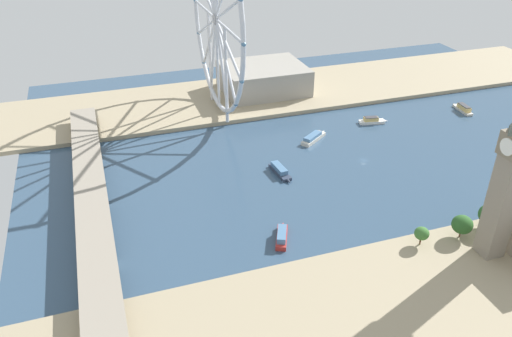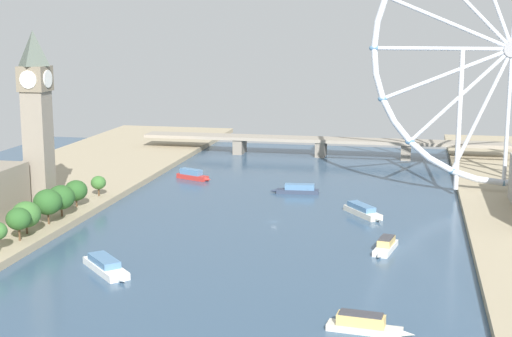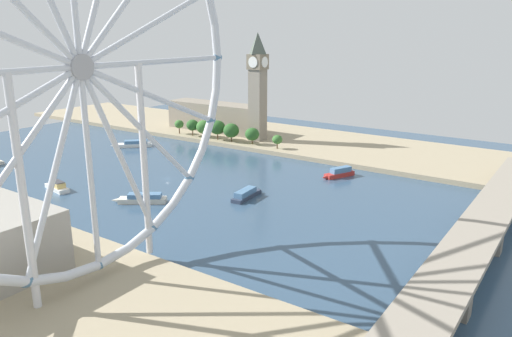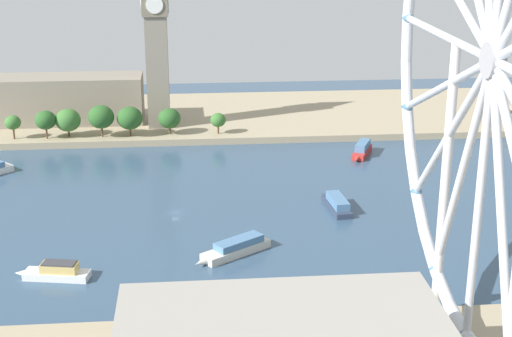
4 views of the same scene
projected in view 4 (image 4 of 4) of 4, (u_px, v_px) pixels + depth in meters
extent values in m
plane|color=#334C66|center=(175.00, 212.00, 273.36)|extent=(419.76, 419.76, 0.00)
cube|color=tan|center=(178.00, 117.00, 390.79)|extent=(90.00, 520.00, 3.00)
cube|color=gray|center=(158.00, 72.00, 361.05)|extent=(10.04, 10.04, 51.74)
cube|color=#776B57|center=(155.00, 3.00, 351.09)|extent=(11.65, 11.65, 10.77)
cylinder|color=white|center=(168.00, 3.00, 351.60)|extent=(7.63, 0.50, 7.63)
cylinder|color=white|center=(141.00, 4.00, 350.59)|extent=(7.63, 0.50, 7.63)
cylinder|color=white|center=(154.00, 5.00, 345.41)|extent=(0.50, 7.63, 7.63)
cylinder|color=white|center=(155.00, 2.00, 356.78)|extent=(0.50, 7.63, 7.63)
cube|color=gray|center=(55.00, 99.00, 372.60)|extent=(22.00, 83.39, 22.26)
cylinder|color=#513823|center=(14.00, 134.00, 348.04)|extent=(0.80, 0.80, 4.78)
ellipsoid|color=#386B2D|center=(13.00, 122.00, 346.37)|extent=(7.12, 7.12, 6.41)
cylinder|color=#513823|center=(47.00, 133.00, 348.87)|extent=(0.80, 0.80, 4.70)
ellipsoid|color=#285623|center=(46.00, 120.00, 346.92)|extent=(9.40, 9.40, 8.46)
cylinder|color=#513823|center=(69.00, 133.00, 351.84)|extent=(0.80, 0.80, 3.13)
ellipsoid|color=#386B2D|center=(68.00, 120.00, 349.90)|extent=(11.37, 11.37, 10.23)
cylinder|color=#513823|center=(102.00, 132.00, 351.31)|extent=(0.80, 0.80, 4.60)
ellipsoid|color=#285623|center=(101.00, 117.00, 349.09)|extent=(11.64, 11.64, 10.47)
cylinder|color=#513823|center=(131.00, 132.00, 352.78)|extent=(0.80, 0.80, 3.71)
ellipsoid|color=#285623|center=(130.00, 118.00, 350.72)|extent=(11.53, 11.53, 10.37)
cylinder|color=#513823|center=(170.00, 131.00, 355.71)|extent=(0.80, 0.80, 3.31)
ellipsoid|color=#285623|center=(169.00, 118.00, 353.88)|extent=(10.19, 10.19, 9.17)
cylinder|color=#513823|center=(218.00, 130.00, 356.37)|extent=(0.80, 0.80, 3.61)
ellipsoid|color=#386B2D|center=(218.00, 120.00, 354.89)|extent=(7.08, 7.08, 6.37)
torus|color=silver|center=(493.00, 60.00, 160.76)|extent=(131.91, 3.18, 131.91)
cylinder|color=#99999E|center=(493.00, 60.00, 160.76)|extent=(7.72, 3.00, 7.72)
cylinder|color=silver|center=(444.00, 36.00, 191.14)|extent=(64.36, 1.91, 1.91)
cylinder|color=silver|center=(443.00, 87.00, 192.75)|extent=(60.19, 1.91, 26.39)
cylinder|color=silver|center=(449.00, 136.00, 189.49)|extent=(46.86, 1.91, 46.86)
cylinder|color=silver|center=(461.00, 177.00, 181.86)|extent=(26.39, 1.91, 60.19)
cylinder|color=silver|center=(479.00, 206.00, 171.01)|extent=(1.91, 1.91, 64.36)
cylinder|color=silver|center=(501.00, 217.00, 158.60)|extent=(26.39, 1.91, 60.19)
ellipsoid|color=teal|center=(408.00, 18.00, 221.53)|extent=(4.80, 3.20, 3.20)
ellipsoid|color=teal|center=(407.00, 107.00, 224.75)|extent=(4.80, 3.20, 3.20)
ellipsoid|color=teal|center=(416.00, 191.00, 218.23)|extent=(4.80, 3.20, 3.20)
ellipsoid|color=teal|center=(435.00, 269.00, 202.96)|extent=(4.80, 3.20, 3.20)
ellipsoid|color=teal|center=(466.00, 335.00, 181.26)|extent=(4.80, 3.20, 3.20)
cylinder|color=silver|center=(445.00, 181.00, 192.95)|extent=(2.40, 2.40, 68.54)
cube|color=#2D384C|center=(337.00, 206.00, 276.32)|extent=(21.46, 7.58, 1.94)
cone|color=#2D384C|center=(328.00, 194.00, 287.71)|extent=(3.95, 2.28, 1.94)
cube|color=teal|center=(338.00, 201.00, 274.59)|extent=(15.04, 6.10, 2.75)
cube|color=beige|center=(236.00, 250.00, 240.13)|extent=(18.44, 22.50, 2.49)
cone|color=beige|center=(201.00, 263.00, 231.84)|extent=(4.45, 4.85, 2.49)
cube|color=teal|center=(239.00, 242.00, 240.08)|extent=(13.57, 16.19, 2.25)
cube|color=white|center=(57.00, 275.00, 224.45)|extent=(8.99, 19.43, 2.19)
cone|color=white|center=(20.00, 273.00, 225.46)|extent=(2.78, 3.72, 2.19)
cube|color=#DBB766|center=(59.00, 268.00, 223.61)|extent=(6.57, 11.16, 2.53)
cube|color=#38383D|center=(59.00, 263.00, 223.15)|extent=(6.16, 10.09, 0.37)
cube|color=#B22D28|center=(362.00, 152.00, 335.81)|extent=(19.27, 12.37, 2.52)
cone|color=#B22D28|center=(357.00, 160.00, 326.01)|extent=(4.13, 3.69, 2.52)
cube|color=teal|center=(363.00, 145.00, 335.77)|extent=(13.56, 9.21, 3.02)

